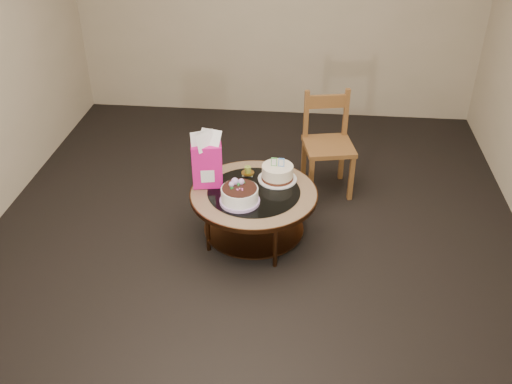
# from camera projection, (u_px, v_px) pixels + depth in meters

# --- Properties ---
(ground) EXTENTS (5.00, 5.00, 0.00)m
(ground) POSITION_uv_depth(u_px,v_px,m) (254.00, 237.00, 4.77)
(ground) COLOR black
(ground) RESTS_ON ground
(room_walls) EXTENTS (4.52, 5.02, 2.61)m
(room_walls) POSITION_uv_depth(u_px,v_px,m) (253.00, 59.00, 3.93)
(room_walls) COLOR tan
(room_walls) RESTS_ON ground
(coffee_table) EXTENTS (1.02, 1.02, 0.46)m
(coffee_table) POSITION_uv_depth(u_px,v_px,m) (254.00, 200.00, 4.56)
(coffee_table) COLOR #502D17
(coffee_table) RESTS_ON ground
(decorated_cake) EXTENTS (0.31, 0.31, 0.18)m
(decorated_cake) POSITION_uv_depth(u_px,v_px,m) (240.00, 196.00, 4.35)
(decorated_cake) COLOR #BA94D2
(decorated_cake) RESTS_ON coffee_table
(cream_cake) EXTENTS (0.32, 0.32, 0.20)m
(cream_cake) POSITION_uv_depth(u_px,v_px,m) (277.00, 173.00, 4.63)
(cream_cake) COLOR white
(cream_cake) RESTS_ON coffee_table
(gift_bag) EXTENTS (0.26, 0.20, 0.47)m
(gift_bag) POSITION_uv_depth(u_px,v_px,m) (207.00, 160.00, 4.47)
(gift_bag) COLOR #E9158E
(gift_bag) RESTS_ON coffee_table
(pillar_candle) EXTENTS (0.11, 0.11, 0.08)m
(pillar_candle) POSITION_uv_depth(u_px,v_px,m) (248.00, 172.00, 4.72)
(pillar_candle) COLOR #CAB453
(pillar_candle) RESTS_ON coffee_table
(dining_chair) EXTENTS (0.51, 0.51, 0.93)m
(dining_chair) POSITION_uv_depth(u_px,v_px,m) (328.00, 143.00, 5.17)
(dining_chair) COLOR brown
(dining_chair) RESTS_ON ground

